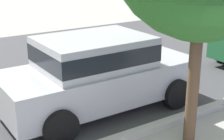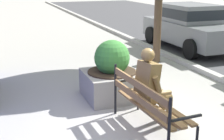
% 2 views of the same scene
% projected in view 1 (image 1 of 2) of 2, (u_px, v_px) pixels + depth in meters
% --- Properties ---
extents(street_surface, '(60.00, 9.00, 0.01)m').
position_uv_depth(street_surface, '(37.00, 69.00, 9.66)').
color(street_surface, '#424244').
rests_on(street_surface, ground).
extents(curb_stone, '(60.00, 0.20, 0.12)m').
position_uv_depth(curb_stone, '(133.00, 134.00, 5.99)').
color(curb_stone, '#B2AFA8').
rests_on(curb_stone, ground).
extents(parked_car_silver, '(4.11, 1.94, 1.56)m').
position_uv_depth(parked_car_silver, '(98.00, 71.00, 6.88)').
color(parked_car_silver, '#B7B7BC').
rests_on(parked_car_silver, ground).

